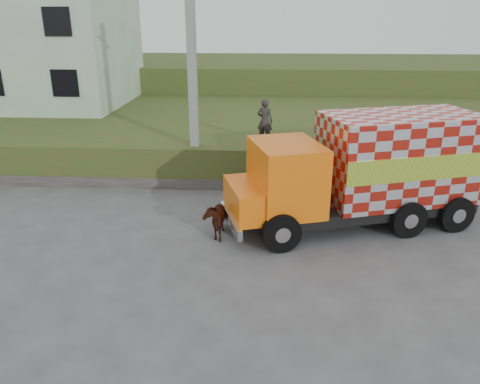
# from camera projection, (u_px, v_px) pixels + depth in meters

# --- Properties ---
(ground) EXTENTS (120.00, 120.00, 0.00)m
(ground) POSITION_uv_depth(u_px,v_px,m) (207.00, 240.00, 13.28)
(ground) COLOR #474749
(ground) RESTS_ON ground
(embankment) EXTENTS (40.00, 12.00, 1.50)m
(embankment) POSITION_uv_depth(u_px,v_px,m) (233.00, 131.00, 22.34)
(embankment) COLOR #2E531B
(embankment) RESTS_ON ground
(embankment_far) EXTENTS (40.00, 12.00, 3.00)m
(embankment_far) POSITION_uv_depth(u_px,v_px,m) (246.00, 82.00, 33.27)
(embankment_far) COLOR #2E531B
(embankment_far) RESTS_ON ground
(retaining_strip) EXTENTS (16.00, 0.50, 0.40)m
(retaining_strip) POSITION_uv_depth(u_px,v_px,m) (168.00, 182.00, 17.24)
(retaining_strip) COLOR #595651
(retaining_strip) RESTS_ON ground
(building) EXTENTS (10.00, 8.00, 6.00)m
(building) POSITION_uv_depth(u_px,v_px,m) (28.00, 45.00, 24.44)
(building) COLOR #B8D8B8
(building) RESTS_ON embankment
(utility_pole) EXTENTS (1.20, 0.30, 8.00)m
(utility_pole) POSITION_uv_depth(u_px,v_px,m) (192.00, 73.00, 16.18)
(utility_pole) COLOR gray
(utility_pole) RESTS_ON ground
(cargo_truck) EXTENTS (7.79, 4.42, 3.31)m
(cargo_truck) POSITION_uv_depth(u_px,v_px,m) (367.00, 170.00, 13.74)
(cargo_truck) COLOR black
(cargo_truck) RESTS_ON ground
(cow) EXTENTS (0.69, 1.36, 1.12)m
(cow) POSITION_uv_depth(u_px,v_px,m) (215.00, 218.00, 13.34)
(cow) COLOR black
(cow) RESTS_ON ground
(pedestrian) EXTENTS (0.70, 0.58, 1.65)m
(pedestrian) POSITION_uv_depth(u_px,v_px,m) (265.00, 121.00, 17.15)
(pedestrian) COLOR #2E2B29
(pedestrian) RESTS_ON embankment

